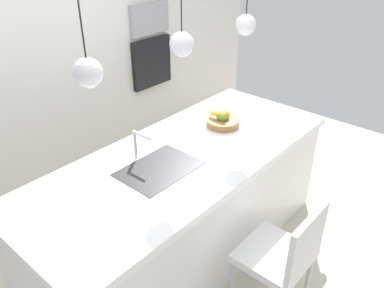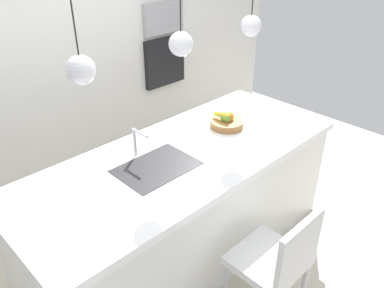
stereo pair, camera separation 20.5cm
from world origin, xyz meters
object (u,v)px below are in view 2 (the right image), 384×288
microwave (163,18)px  chair_near (277,259)px  fruit_bowl (227,121)px  oven (164,62)px

microwave → chair_near: bearing=-115.6°
chair_near → microwave: bearing=64.4°
chair_near → fruit_bowl: bearing=59.7°
chair_near → oven: bearing=64.4°
fruit_bowl → oven: oven is taller
fruit_bowl → microwave: microwave is taller
fruit_bowl → microwave: (0.62, 1.51, 0.54)m
fruit_bowl → oven: bearing=67.7°
microwave → oven: bearing=0.0°
microwave → chair_near: microwave is taller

